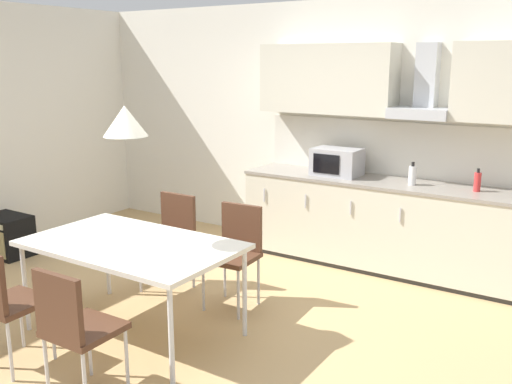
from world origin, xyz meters
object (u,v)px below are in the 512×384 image
at_px(microwave, 337,162).
at_px(pendant_lamp, 125,121).
at_px(chair_far_right, 236,245).
at_px(chair_far_left, 172,232).
at_px(chair_near_right, 73,322).
at_px(bottle_white, 412,175).
at_px(guitar_amp, 7,235).
at_px(chair_near_left, 1,296).
at_px(bottle_red, 477,182).
at_px(dining_table, 132,247).

height_order(microwave, pendant_lamp, pendant_lamp).
bearing_deg(chair_far_right, chair_far_left, 179.99).
bearing_deg(pendant_lamp, chair_near_right, -67.25).
height_order(chair_far_right, chair_near_right, same).
height_order(bottle_white, guitar_amp, bottle_white).
distance_m(chair_near_left, chair_far_left, 1.72).
xyz_separation_m(bottle_red, chair_near_right, (-1.58, -3.27, -0.46)).
distance_m(chair_far_left, guitar_amp, 2.13).
distance_m(chair_near_right, pendant_lamp, 1.45).
bearing_deg(microwave, bottle_red, 0.35).
bearing_deg(chair_near_left, dining_table, 67.43).
xyz_separation_m(bottle_white, dining_table, (-1.36, -2.36, -0.30)).
bearing_deg(microwave, chair_far_right, -97.46).
relative_size(chair_near_left, chair_near_right, 1.00).
relative_size(dining_table, pendant_lamp, 4.99).
bearing_deg(pendant_lamp, guitar_amp, 166.96).
xyz_separation_m(dining_table, chair_far_left, (-0.36, 0.86, -0.16)).
relative_size(bottle_white, chair_far_left, 0.25).
relative_size(chair_far_right, guitar_amp, 1.67).
bearing_deg(microwave, chair_far_left, -120.72).
bearing_deg(pendant_lamp, microwave, 76.97).
bearing_deg(chair_near_left, bottle_red, 54.87).
bearing_deg(chair_near_right, guitar_amp, 153.07).
bearing_deg(pendant_lamp, dining_table, 63.43).
xyz_separation_m(bottle_white, guitar_amp, (-3.81, -1.79, -0.77)).
bearing_deg(chair_near_right, dining_table, 112.75).
height_order(bottle_red, chair_near_right, bottle_red).
bearing_deg(microwave, guitar_amp, -148.60).
height_order(dining_table, guitar_amp, dining_table).
xyz_separation_m(guitar_amp, pendant_lamp, (2.45, -0.57, 1.42)).
bearing_deg(chair_near_right, chair_near_left, 180.00).
relative_size(bottle_red, dining_table, 0.13).
bearing_deg(microwave, bottle_white, -3.01).
bearing_deg(dining_table, microwave, 76.97).
relative_size(bottle_white, pendant_lamp, 0.69).
relative_size(microwave, pendant_lamp, 1.50).
bearing_deg(microwave, pendant_lamp, -103.03).
bearing_deg(pendant_lamp, chair_far_right, 67.62).
height_order(chair_near_left, guitar_amp, chair_near_left).
xyz_separation_m(chair_far_right, chair_near_left, (-0.71, -1.72, 0.00)).
height_order(dining_table, chair_near_left, chair_near_left).
bearing_deg(chair_far_right, guitar_amp, -174.05).
distance_m(dining_table, pendant_lamp, 0.95).
distance_m(bottle_white, pendant_lamp, 2.80).
relative_size(bottle_red, chair_far_left, 0.24).
distance_m(bottle_white, chair_near_left, 3.68).
bearing_deg(chair_far_left, pendant_lamp, -67.26).
distance_m(microwave, bottle_white, 0.81).
bearing_deg(guitar_amp, chair_far_left, 7.97).
height_order(chair_near_right, guitar_amp, chair_near_right).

